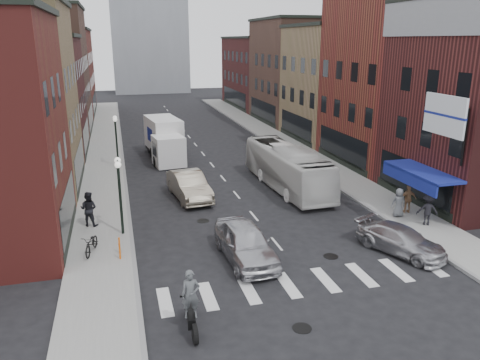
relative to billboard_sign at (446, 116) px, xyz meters
name	(u,v)px	position (x,y,z in m)	size (l,w,h in m)	color
ground	(284,252)	(-8.59, -0.50, -6.13)	(160.00, 160.00, 0.00)	black
sidewalk_left	(105,156)	(-17.09, 21.50, -6.06)	(3.00, 74.00, 0.15)	gray
sidewalk_right	(288,145)	(-0.09, 21.50, -6.06)	(3.00, 74.00, 0.15)	gray
curb_left	(123,156)	(-15.59, 21.50, -6.13)	(0.20, 74.00, 0.16)	gray
curb_right	(273,147)	(-1.59, 21.50, -6.13)	(0.20, 74.00, 0.16)	gray
crosswalk_stripes	(308,282)	(-8.59, -3.50, -6.13)	(12.00, 2.20, 0.01)	silver
bldg_left_mid_b	(20,97)	(-23.58, 23.50, -0.98)	(10.30, 10.20, 10.30)	#441818
bldg_left_far_a	(37,71)	(-23.58, 34.50, 0.52)	(10.30, 12.20, 13.30)	brown
bldg_left_far_b	(53,72)	(-23.58, 48.50, -0.48)	(10.30, 16.20, 11.30)	maroon
bldg_right_mid_a	(403,75)	(6.41, 13.50, 1.02)	(10.30, 10.20, 14.30)	maroon
bldg_right_mid_b	(344,83)	(6.41, 23.50, -0.48)	(10.30, 10.20, 11.30)	#947E52
bldg_right_far_a	(302,71)	(6.41, 34.50, 0.02)	(10.30, 12.20, 12.30)	brown
bldg_right_far_b	(266,72)	(6.41, 48.50, -0.98)	(10.30, 16.20, 10.30)	#441818
awning_blue	(419,173)	(0.34, 2.00, -3.50)	(1.80, 5.00, 0.78)	navy
billboard_sign	(446,116)	(0.00, 0.00, 0.00)	(1.52, 3.00, 3.70)	black
streetlamp_near	(119,183)	(-15.99, 3.50, -3.22)	(0.32, 1.22, 4.11)	black
streetlamp_far	(116,132)	(-15.99, 17.50, -3.22)	(0.32, 1.22, 4.11)	black
bike_rack	(120,248)	(-16.19, 0.80, -5.58)	(0.08, 0.68, 0.80)	#D8590C
box_truck	(165,140)	(-12.01, 19.49, -4.47)	(3.01, 7.99, 3.37)	white
motorcycle_rider	(191,303)	(-13.88, -5.62, -5.04)	(0.68, 2.30, 2.34)	black
transit_bus	(287,167)	(-4.88, 9.09, -4.68)	(2.45, 10.47, 2.92)	silver
sedan_left_near	(246,243)	(-10.56, -0.77, -5.27)	(2.03, 5.04, 1.72)	#BCBBC0
sedan_left_far	(189,186)	(-11.70, 8.63, -5.28)	(1.81, 5.19, 1.71)	#BAAE97
curb_car	(401,240)	(-3.20, -1.95, -5.49)	(1.80, 4.44, 1.29)	#B6B6BB
parked_bicycle	(92,244)	(-17.45, 1.50, -5.51)	(0.62, 1.79, 0.94)	black
ped_left_solo	(89,209)	(-17.68, 5.07, -5.03)	(0.93, 0.53, 1.91)	black
ped_right_a	(428,210)	(-0.01, 0.48, -5.12)	(1.12, 0.55, 1.73)	black
ped_right_b	(408,199)	(0.07, 2.38, -5.16)	(0.97, 0.49, 1.66)	#9A714E
ped_right_c	(399,202)	(-0.79, 1.99, -5.16)	(0.81, 0.53, 1.65)	slate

